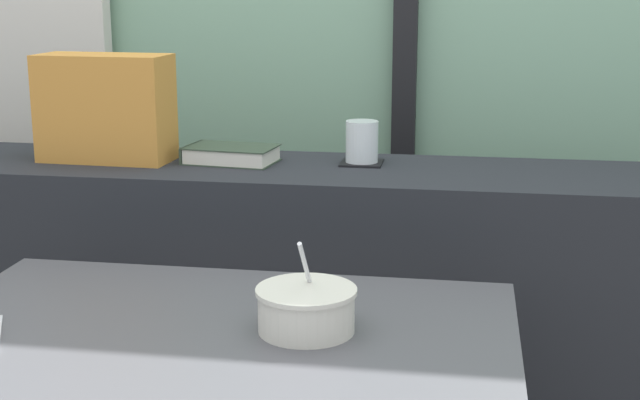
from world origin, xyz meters
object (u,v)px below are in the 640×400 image
at_px(juice_glass, 362,144).
at_px(closed_book, 230,154).
at_px(breakfast_table, 215,397).
at_px(coaster_square, 362,163).
at_px(throw_pillow, 105,108).
at_px(soup_bowl, 306,310).

bearing_deg(juice_glass, closed_book, -173.71).
distance_m(breakfast_table, coaster_square, 0.81).
bearing_deg(breakfast_table, coaster_square, 77.58).
bearing_deg(throw_pillow, closed_book, 4.12).
xyz_separation_m(breakfast_table, throw_pillow, (-0.46, 0.69, 0.40)).
distance_m(throw_pillow, soup_bowl, 0.94).
height_order(breakfast_table, throw_pillow, throw_pillow).
xyz_separation_m(breakfast_table, coaster_square, (0.16, 0.75, 0.27)).
distance_m(closed_book, throw_pillow, 0.33).
bearing_deg(closed_book, coaster_square, 6.29).
relative_size(breakfast_table, closed_book, 4.47).
bearing_deg(throw_pillow, coaster_square, 5.23).
bearing_deg(coaster_square, breakfast_table, -102.42).
bearing_deg(coaster_square, throw_pillow, -174.77).
bearing_deg(closed_book, throw_pillow, -175.88).
xyz_separation_m(juice_glass, throw_pillow, (-0.63, -0.06, 0.08)).
relative_size(breakfast_table, soup_bowl, 5.97).
bearing_deg(soup_bowl, breakfast_table, -171.16).
bearing_deg(throw_pillow, breakfast_table, -56.21).
height_order(breakfast_table, closed_book, closed_book).
xyz_separation_m(closed_book, soup_bowl, (0.31, -0.69, -0.13)).
bearing_deg(closed_book, juice_glass, 6.29).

